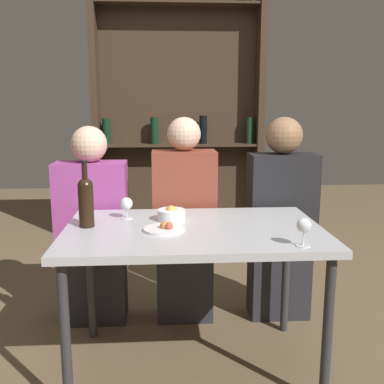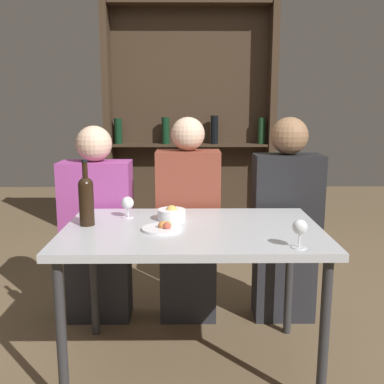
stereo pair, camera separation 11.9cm
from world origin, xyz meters
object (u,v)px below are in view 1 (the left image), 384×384
Objects in this scene: wine_glass_0 at (126,204)px; snack_bowl at (171,214)px; wine_bottle at (86,199)px; seated_person_right at (281,224)px; seated_person_center at (184,226)px; wine_glass_1 at (304,227)px; food_plate_0 at (165,228)px; seated_person_left at (93,232)px.

snack_bowl is (0.23, -0.05, -0.04)m from wine_glass_0.
wine_bottle is 0.26× the size of seated_person_right.
seated_person_center reaches higher than wine_glass_0.
wine_glass_1 is at bearing -40.31° from snack_bowl.
wine_bottle is 0.24m from wine_glass_0.
snack_bowl is at bearing 79.70° from food_plate_0.
snack_bowl is (-0.54, 0.46, -0.05)m from wine_glass_1.
seated_person_center is at bearing 0.00° from seated_person_left.
food_plate_0 is at bearing -140.35° from seated_person_right.
snack_bowl is at bearing -149.30° from seated_person_right.
seated_person_left reaches higher than food_plate_0.
snack_bowl is 0.12× the size of seated_person_center.
wine_glass_1 is 0.63× the size of food_plate_0.
wine_glass_1 is at bearing -25.27° from food_plate_0.
snack_bowl is (0.03, 0.19, 0.02)m from food_plate_0.
wine_glass_0 is 0.09× the size of seated_person_center.
seated_person_right is at bearing 80.99° from wine_glass_1.
wine_bottle is 1.02m from wine_glass_1.
snack_bowl is 0.45m from seated_person_center.
wine_bottle is at bearing -140.73° from wine_glass_0.
snack_bowl is 0.81m from seated_person_right.
seated_person_right reaches higher than food_plate_0.
wine_bottle is 1.68× the size of food_plate_0.
seated_person_left is (-0.46, 0.40, -0.20)m from snack_bowl.
seated_person_right is at bearing 24.61° from wine_bottle.
seated_person_center reaches higher than food_plate_0.
wine_bottle is 0.59m from seated_person_left.
snack_bowl is 0.65m from seated_person_left.
food_plate_0 is at bearing -13.72° from wine_bottle.
wine_bottle is 2.65× the size of wine_glass_1.
seated_person_left is at bearing -180.00° from seated_person_center.
wine_glass_1 is at bearing -20.91° from wine_bottle.
seated_person_center is at bearing 45.22° from wine_bottle.
wine_bottle reaches higher than wine_glass_1.
wine_glass_0 reaches higher than snack_bowl.
wine_bottle is at bearing -83.74° from seated_person_left.
seated_person_right is at bearing 0.00° from seated_person_center.
wine_bottle is 0.26× the size of seated_person_center.
wine_glass_1 reaches higher than snack_bowl.
wine_bottle is 1.23m from seated_person_right.
wine_bottle reaches higher than food_plate_0.
wine_glass_0 is 0.58× the size of food_plate_0.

